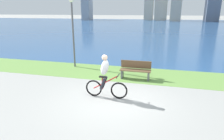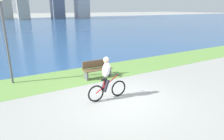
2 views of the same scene
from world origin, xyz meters
name	(u,v)px [view 2 (image 2 of 2)]	position (x,y,z in m)	size (l,w,h in m)	color
ground_plane	(120,99)	(0.00, 0.00, 0.00)	(300.00, 300.00, 0.00)	#9E9E99
grass_strip_bayside	(85,75)	(0.00, 3.49, 0.00)	(120.00, 2.75, 0.01)	#6B9947
bay_water_surface	(14,26)	(0.00, 40.14, 0.00)	(300.00, 70.57, 0.00)	#2D568C
cyclist_lead	(107,79)	(-0.43, 0.32, 0.84)	(1.68, 0.52, 1.70)	black
bench_near_path	(97,69)	(0.40, 2.81, 0.45)	(1.50, 0.47, 0.90)	brown
lamppost_tall	(4,28)	(-3.47, 4.14, 2.59)	(0.28, 0.28, 3.97)	#595960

